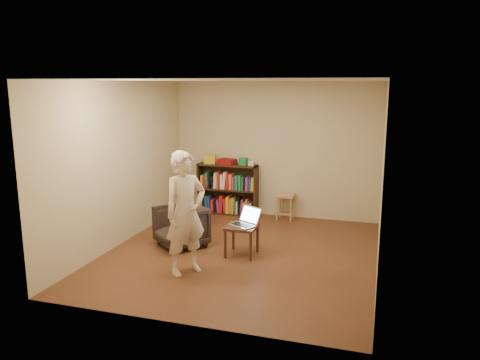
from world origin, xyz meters
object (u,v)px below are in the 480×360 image
(armchair, at_px, (181,226))
(laptop, at_px, (245,221))
(stool, at_px, (285,199))
(person, at_px, (186,213))
(side_table, at_px, (242,231))
(bookshelf, at_px, (228,192))

(armchair, relative_size, laptop, 1.40)
(stool, xyz_separation_m, person, (-0.77, -2.95, 0.45))
(side_table, distance_m, laptop, 0.15)
(armchair, xyz_separation_m, laptop, (1.08, -0.06, 0.19))
(bookshelf, bearing_deg, side_table, -66.46)
(bookshelf, height_order, stool, bookshelf)
(stool, distance_m, laptop, 2.06)
(bookshelf, height_order, person, person)
(bookshelf, distance_m, armchair, 2.06)
(bookshelf, xyz_separation_m, stool, (1.18, -0.06, -0.05))
(side_table, distance_m, person, 1.11)
(person, bearing_deg, bookshelf, 42.28)
(stool, xyz_separation_m, laptop, (-0.20, -2.04, 0.13))
(bookshelf, relative_size, side_table, 2.60)
(stool, distance_m, person, 3.08)
(side_table, bearing_deg, armchair, 174.47)
(stool, xyz_separation_m, armchair, (-1.28, -1.99, -0.07))
(laptop, height_order, person, person)
(stool, height_order, armchair, armchair)
(armchair, bearing_deg, side_table, 33.45)
(side_table, height_order, laptop, laptop)
(stool, bearing_deg, laptop, -95.67)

